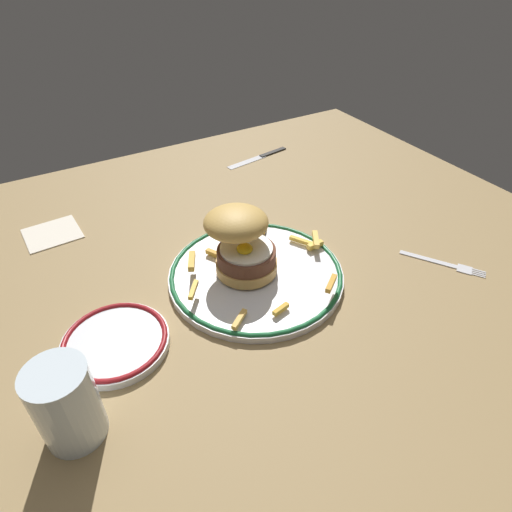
% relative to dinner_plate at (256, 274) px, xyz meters
% --- Properties ---
extents(ground_plane, '(1.37, 1.07, 0.04)m').
position_rel_dinner_plate_xyz_m(ground_plane, '(-0.06, 0.04, -0.03)').
color(ground_plane, '#94784C').
extents(dinner_plate, '(0.29, 0.29, 0.02)m').
position_rel_dinner_plate_xyz_m(dinner_plate, '(0.00, 0.00, 0.00)').
color(dinner_plate, silver).
rests_on(dinner_plate, ground_plane).
extents(burger, '(0.14, 0.14, 0.11)m').
position_rel_dinner_plate_xyz_m(burger, '(-0.02, 0.02, 0.06)').
color(burger, tan).
rests_on(burger, dinner_plate).
extents(fries_pile, '(0.27, 0.23, 0.03)m').
position_rel_dinner_plate_xyz_m(fries_pile, '(0.02, 0.01, 0.02)').
color(fries_pile, gold).
rests_on(fries_pile, dinner_plate).
extents(water_glass, '(0.07, 0.07, 0.11)m').
position_rel_dinner_plate_xyz_m(water_glass, '(-0.32, -0.13, 0.04)').
color(water_glass, silver).
rests_on(water_glass, ground_plane).
extents(side_plate, '(0.15, 0.15, 0.02)m').
position_rel_dinner_plate_xyz_m(side_plate, '(-0.25, -0.03, -0.00)').
color(side_plate, silver).
rests_on(side_plate, ground_plane).
extents(fork, '(0.09, 0.13, 0.00)m').
position_rel_dinner_plate_xyz_m(fork, '(0.30, -0.14, -0.01)').
color(fork, silver).
rests_on(fork, ground_plane).
extents(knife, '(0.18, 0.04, 0.01)m').
position_rel_dinner_plate_xyz_m(knife, '(0.25, 0.39, -0.01)').
color(knife, black).
rests_on(knife, ground_plane).
extents(napkin, '(0.10, 0.10, 0.00)m').
position_rel_dinner_plate_xyz_m(napkin, '(-0.27, 0.31, -0.01)').
color(napkin, silver).
rests_on(napkin, ground_plane).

